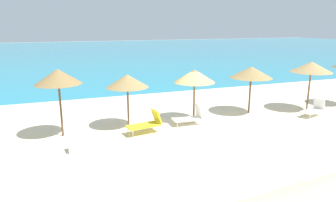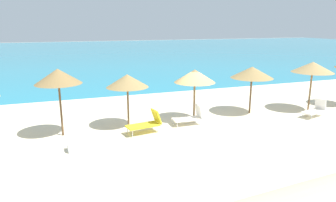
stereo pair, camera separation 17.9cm
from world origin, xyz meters
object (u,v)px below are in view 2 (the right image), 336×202
Objects in this scene: lounge_chair_3 at (146,123)px; cooler_box at (73,147)px; beach_umbrella_2 at (127,81)px; beach_umbrella_3 at (195,76)px; lounge_chair_4 at (190,117)px; beach_umbrella_4 at (252,72)px; beach_umbrella_1 at (58,77)px; lounge_chair_1 at (315,110)px; beach_umbrella_5 at (313,67)px.

lounge_chair_3 is 3.43m from cooler_box.
beach_umbrella_3 is (3.38, -0.11, 0.05)m from beach_umbrella_2.
beach_umbrella_3 is at bearing 18.42° from cooler_box.
lounge_chair_3 is (-2.80, -0.99, -1.83)m from beach_umbrella_3.
lounge_chair_4 is 2.83× the size of cooler_box.
lounge_chair_4 is at bearing 14.53° from cooler_box.
lounge_chair_4 is at bearing -169.72° from beach_umbrella_4.
beach_umbrella_1 reaches higher than cooler_box.
beach_umbrella_4 is 1.82× the size of lounge_chair_4.
lounge_chair_1 is (2.93, -1.70, -1.90)m from beach_umbrella_4.
beach_umbrella_1 is at bearing 178.19° from beach_umbrella_5.
beach_umbrella_2 is 3.38m from beach_umbrella_3.
lounge_chair_3 is at bearing 71.12° from lounge_chair_1.
beach_umbrella_3 is at bearing -1.88° from beach_umbrella_2.
beach_umbrella_3 reaches higher than cooler_box.
lounge_chair_4 is at bearing -179.34° from beach_umbrella_5.
lounge_chair_4 is (-6.81, 0.99, 0.02)m from lounge_chair_1.
beach_umbrella_3 reaches higher than lounge_chair_3.
beach_umbrella_2 is 10.33m from beach_umbrella_5.
beach_umbrella_2 is 4.00m from cooler_box.
beach_umbrella_5 is at bearing -87.69° from lounge_chair_4.
beach_umbrella_3 is at bearing -79.82° from lounge_chair_3.
cooler_box is (0.32, -1.96, -2.47)m from beach_umbrella_1.
beach_umbrella_1 is 6.39m from beach_umbrella_3.
beach_umbrella_5 is 1.83× the size of lounge_chair_1.
beach_umbrella_4 is at bearing 2.31° from beach_umbrella_3.
lounge_chair_3 is at bearing -62.19° from beach_umbrella_2.
beach_umbrella_2 is 1.79× the size of lounge_chair_4.
cooler_box is at bearing -167.20° from beach_umbrella_4.
beach_umbrella_2 reaches higher than lounge_chair_4.
lounge_chair_3 is at bearing -160.54° from beach_umbrella_3.
beach_umbrella_2 is 3.52m from lounge_chair_4.
beach_umbrella_4 is 4.38m from lounge_chair_4.
beach_umbrella_2 is 1.54× the size of lounge_chair_3.
lounge_chair_1 is 0.92× the size of lounge_chair_3.
beach_umbrella_1 is 4.29m from lounge_chair_3.
beach_umbrella_1 is 1.15× the size of beach_umbrella_4.
beach_umbrella_2 reaches higher than lounge_chair_1.
beach_umbrella_4 is 6.58m from lounge_chair_3.
beach_umbrella_1 is 1.13× the size of beach_umbrella_3.
beach_umbrella_4 reaches higher than cooler_box.
lounge_chair_1 is at bearing 2.10° from cooler_box.
beach_umbrella_5 is 9.95m from lounge_chair_3.
cooler_box is (-3.26, -1.03, -0.29)m from lounge_chair_3.
beach_umbrella_5 reaches higher than beach_umbrella_2.
lounge_chair_1 is 6.88m from lounge_chair_4.
beach_umbrella_2 is at bearing 64.96° from lounge_chair_1.
lounge_chair_3 is (-6.22, -1.13, -1.81)m from beach_umbrella_4.
beach_umbrella_4 is 1.57× the size of lounge_chair_3.
beach_umbrella_5 is at bearing -43.73° from lounge_chair_1.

